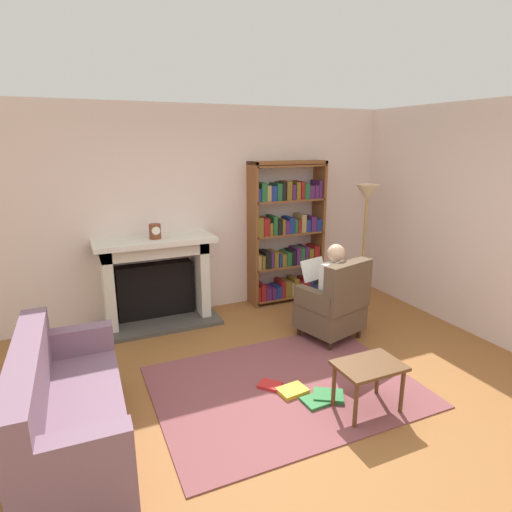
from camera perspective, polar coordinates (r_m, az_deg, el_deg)
The scene contains 13 objects.
ground at distance 3.99m, azimuth 6.05°, elevation -19.20°, with size 14.00×14.00×0.00m, color #955C2E.
back_wall at distance 5.71m, azimuth -6.49°, elevation 6.07°, with size 5.60×0.10×2.70m, color silver.
side_wall_right at distance 6.02m, azimuth 22.64°, elevation 5.48°, with size 0.10×5.20×2.70m, color silver.
area_rug at distance 4.20m, azimuth 3.93°, elevation -17.07°, with size 2.40×1.80×0.01m, color brown.
fireplace at distance 5.46m, azimuth -13.34°, elevation -2.90°, with size 1.47×0.64×1.12m.
mantel_clock at distance 5.21m, azimuth -13.45°, elevation 3.25°, with size 0.14×0.14×0.18m.
bookshelf at distance 6.00m, azimuth 4.15°, elevation 2.86°, with size 1.08×0.32×1.99m.
armchair_reading at distance 4.99m, azimuth 10.54°, elevation -6.48°, with size 0.78×0.77×0.97m.
seated_reader at distance 5.00m, azimuth 9.62°, elevation -4.01°, with size 0.46×0.59×1.14m.
sofa_floral at distance 3.62m, azimuth -24.27°, elevation -18.51°, with size 0.77×1.72×0.85m.
side_table at distance 3.82m, azimuth 14.96°, elevation -14.79°, with size 0.56×0.39×0.44m.
scattered_books at distance 4.07m, azimuth 6.80°, elevation -17.93°, with size 0.69×0.66×0.04m.
floor_lamp at distance 6.06m, azimuth 14.66°, elevation 6.90°, with size 0.32×0.32×1.68m.
Camera 1 is at (-1.69, -2.82, 2.25)m, focal length 29.69 mm.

